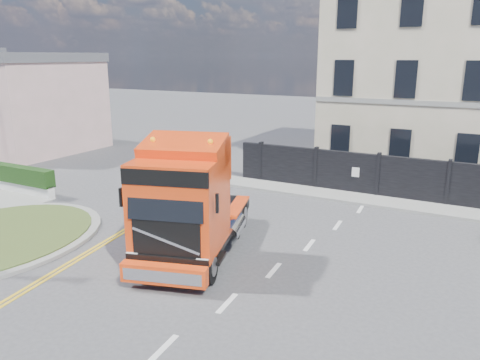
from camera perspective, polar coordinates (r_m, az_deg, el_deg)
The scene contains 6 objects.
ground at distance 16.29m, azimuth -4.91°, elevation -8.26°, with size 120.00×120.00×0.00m, color #424244.
seaside_bldg_pink at distance 35.67m, azimuth -24.75°, elevation 8.09°, with size 8.00×8.00×6.00m, color beige.
hoarding_fence at distance 22.25m, azimuth 22.85°, elevation -0.32°, with size 18.80×0.25×2.00m.
georgian_building at distance 29.11m, azimuth 24.27°, elevation 12.40°, with size 12.30×10.30×12.80m.
pavement_far at distance 21.68m, azimuth 20.91°, elevation -3.10°, with size 20.00×1.60×0.12m, color gray.
truck at distance 14.82m, azimuth -6.44°, elevation -3.36°, with size 4.22×7.03×3.96m.
Camera 1 is at (8.25, -12.52, 6.39)m, focal length 35.00 mm.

